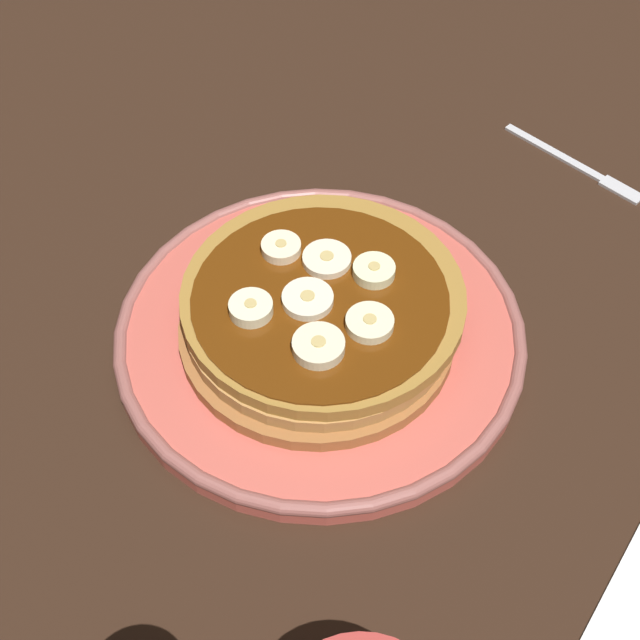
{
  "coord_description": "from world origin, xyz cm",
  "views": [
    {
      "loc": [
        -13.36,
        34.95,
        47.59
      ],
      "look_at": [
        0.0,
        0.0,
        2.2
      ],
      "focal_mm": 49.68,
      "sensor_mm": 36.0,
      "label": 1
    }
  ],
  "objects_px": {
    "pancake_stack": "(319,312)",
    "fork": "(580,166)",
    "banana_slice_2": "(251,309)",
    "banana_slice_5": "(318,347)",
    "banana_slice_1": "(281,248)",
    "banana_slice_3": "(370,324)",
    "plate": "(320,332)",
    "banana_slice_0": "(308,300)",
    "banana_slice_6": "(374,271)",
    "banana_slice_4": "(327,260)"
  },
  "relations": [
    {
      "from": "banana_slice_5",
      "to": "banana_slice_6",
      "type": "bearing_deg",
      "value": -99.22
    },
    {
      "from": "banana_slice_6",
      "to": "banana_slice_4",
      "type": "bearing_deg",
      "value": 0.36
    },
    {
      "from": "plate",
      "to": "banana_slice_1",
      "type": "xyz_separation_m",
      "value": [
        0.04,
        -0.03,
        0.04
      ]
    },
    {
      "from": "banana_slice_2",
      "to": "banana_slice_5",
      "type": "relative_size",
      "value": 0.86
    },
    {
      "from": "banana_slice_3",
      "to": "banana_slice_4",
      "type": "xyz_separation_m",
      "value": [
        0.04,
        -0.04,
        -0.0
      ]
    },
    {
      "from": "banana_slice_2",
      "to": "banana_slice_6",
      "type": "xyz_separation_m",
      "value": [
        -0.06,
        -0.06,
        -0.0
      ]
    },
    {
      "from": "plate",
      "to": "fork",
      "type": "height_order",
      "value": "plate"
    },
    {
      "from": "banana_slice_0",
      "to": "banana_slice_4",
      "type": "distance_m",
      "value": 0.04
    },
    {
      "from": "pancake_stack",
      "to": "banana_slice_5",
      "type": "relative_size",
      "value": 6.01
    },
    {
      "from": "banana_slice_0",
      "to": "banana_slice_1",
      "type": "bearing_deg",
      "value": -47.13
    },
    {
      "from": "plate",
      "to": "fork",
      "type": "bearing_deg",
      "value": -118.92
    },
    {
      "from": "banana_slice_2",
      "to": "fork",
      "type": "relative_size",
      "value": 0.23
    },
    {
      "from": "banana_slice_5",
      "to": "banana_slice_1",
      "type": "bearing_deg",
      "value": -52.39
    },
    {
      "from": "banana_slice_3",
      "to": "banana_slice_6",
      "type": "height_order",
      "value": "same"
    },
    {
      "from": "plate",
      "to": "pancake_stack",
      "type": "relative_size",
      "value": 1.41
    },
    {
      "from": "banana_slice_2",
      "to": "banana_slice_5",
      "type": "xyz_separation_m",
      "value": [
        -0.05,
        0.01,
        -0.0
      ]
    },
    {
      "from": "pancake_stack",
      "to": "banana_slice_1",
      "type": "distance_m",
      "value": 0.05
    },
    {
      "from": "banana_slice_0",
      "to": "banana_slice_2",
      "type": "relative_size",
      "value": 1.18
    },
    {
      "from": "pancake_stack",
      "to": "banana_slice_0",
      "type": "height_order",
      "value": "banana_slice_0"
    },
    {
      "from": "banana_slice_2",
      "to": "fork",
      "type": "height_order",
      "value": "banana_slice_2"
    },
    {
      "from": "banana_slice_2",
      "to": "banana_slice_5",
      "type": "distance_m",
      "value": 0.05
    },
    {
      "from": "pancake_stack",
      "to": "banana_slice_0",
      "type": "relative_size",
      "value": 5.89
    },
    {
      "from": "banana_slice_5",
      "to": "fork",
      "type": "relative_size",
      "value": 0.27
    },
    {
      "from": "banana_slice_1",
      "to": "banana_slice_6",
      "type": "height_order",
      "value": "same"
    },
    {
      "from": "banana_slice_0",
      "to": "banana_slice_3",
      "type": "xyz_separation_m",
      "value": [
        -0.04,
        0.0,
        0.0
      ]
    },
    {
      "from": "banana_slice_5",
      "to": "banana_slice_6",
      "type": "xyz_separation_m",
      "value": [
        -0.01,
        -0.07,
        -0.0
      ]
    },
    {
      "from": "banana_slice_4",
      "to": "banana_slice_6",
      "type": "bearing_deg",
      "value": -179.64
    },
    {
      "from": "banana_slice_2",
      "to": "fork",
      "type": "distance_m",
      "value": 0.32
    },
    {
      "from": "pancake_stack",
      "to": "fork",
      "type": "bearing_deg",
      "value": -119.05
    },
    {
      "from": "banana_slice_1",
      "to": "banana_slice_3",
      "type": "bearing_deg",
      "value": 152.08
    },
    {
      "from": "banana_slice_1",
      "to": "banana_slice_3",
      "type": "relative_size",
      "value": 0.88
    },
    {
      "from": "pancake_stack",
      "to": "banana_slice_0",
      "type": "distance_m",
      "value": 0.02
    },
    {
      "from": "banana_slice_4",
      "to": "fork",
      "type": "bearing_deg",
      "value": -123.62
    },
    {
      "from": "banana_slice_1",
      "to": "banana_slice_5",
      "type": "distance_m",
      "value": 0.09
    },
    {
      "from": "banana_slice_0",
      "to": "banana_slice_6",
      "type": "bearing_deg",
      "value": -130.32
    },
    {
      "from": "banana_slice_3",
      "to": "fork",
      "type": "relative_size",
      "value": 0.25
    },
    {
      "from": "banana_slice_1",
      "to": "banana_slice_3",
      "type": "xyz_separation_m",
      "value": [
        -0.08,
        0.04,
        -0.0
      ]
    },
    {
      "from": "banana_slice_3",
      "to": "banana_slice_4",
      "type": "distance_m",
      "value": 0.06
    },
    {
      "from": "plate",
      "to": "banana_slice_6",
      "type": "relative_size",
      "value": 9.91
    },
    {
      "from": "banana_slice_0",
      "to": "pancake_stack",
      "type": "bearing_deg",
      "value": -126.5
    },
    {
      "from": "banana_slice_2",
      "to": "fork",
      "type": "xyz_separation_m",
      "value": [
        -0.17,
        -0.27,
        -0.05
      ]
    },
    {
      "from": "banana_slice_6",
      "to": "fork",
      "type": "bearing_deg",
      "value": -117.0
    },
    {
      "from": "banana_slice_2",
      "to": "banana_slice_5",
      "type": "height_order",
      "value": "same"
    },
    {
      "from": "fork",
      "to": "banana_slice_4",
      "type": "bearing_deg",
      "value": 56.38
    },
    {
      "from": "banana_slice_6",
      "to": "fork",
      "type": "height_order",
      "value": "banana_slice_6"
    },
    {
      "from": "pancake_stack",
      "to": "banana_slice_1",
      "type": "bearing_deg",
      "value": -36.77
    },
    {
      "from": "banana_slice_1",
      "to": "banana_slice_5",
      "type": "xyz_separation_m",
      "value": [
        -0.05,
        0.07,
        0.0
      ]
    },
    {
      "from": "banana_slice_0",
      "to": "fork",
      "type": "height_order",
      "value": "banana_slice_0"
    },
    {
      "from": "banana_slice_1",
      "to": "banana_slice_6",
      "type": "relative_size",
      "value": 0.96
    },
    {
      "from": "banana_slice_1",
      "to": "banana_slice_5",
      "type": "relative_size",
      "value": 0.82
    }
  ]
}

